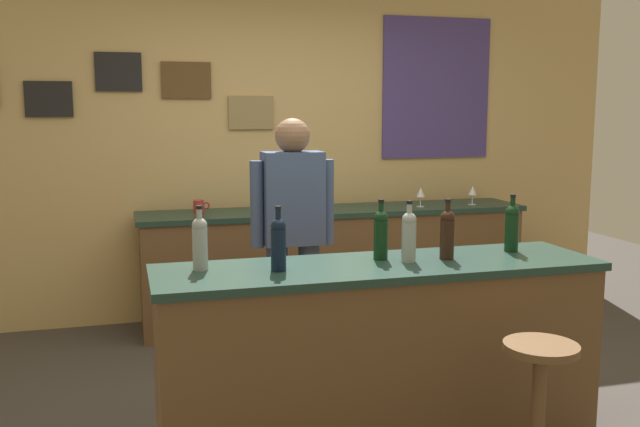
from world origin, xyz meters
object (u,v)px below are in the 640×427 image
bartender (293,231)px  bar_stool (539,393)px  wine_bottle_e (447,232)px  coffee_mug (199,206)px  wine_bottle_a (200,242)px  wine_bottle_f (512,226)px  wine_bottle_b (278,242)px  wine_bottle_c (381,233)px  wine_glass_c (473,191)px  wine_bottle_d (409,235)px  wine_glass_a (269,195)px  wine_glass_b (421,193)px

bartender → bar_stool: bartender is taller
wine_bottle_e → coffee_mug: size_ratio=2.45×
wine_bottle_e → wine_bottle_a: bearing=175.7°
wine_bottle_f → wine_bottle_b: bearing=-175.2°
wine_bottle_b → wine_bottle_c: (0.55, 0.11, 0.00)m
wine_bottle_c → wine_glass_c: 2.41m
wine_bottle_c → wine_bottle_e: (0.33, -0.08, 0.00)m
bar_stool → wine_glass_c: size_ratio=4.39×
wine_bottle_f → wine_glass_c: (0.77, 1.87, -0.05)m
wine_bottle_e → wine_glass_c: 2.29m
wine_bottle_f → bartender: bearing=140.4°
wine_bottle_c → wine_bottle_d: 0.15m
wine_bottle_d → wine_bottle_f: same height
wine_bottle_b → wine_glass_a: bearing=79.4°
coffee_mug → bartender: bearing=-70.0°
wine_bottle_c → wine_glass_c: bearing=51.2°
bartender → wine_bottle_b: size_ratio=5.29×
bar_stool → wine_bottle_a: 1.66m
wine_glass_b → wine_bottle_e: bearing=-110.3°
wine_bottle_a → wine_glass_c: (2.41, 1.87, -0.05)m
bar_stool → wine_glass_a: 2.92m
bartender → bar_stool: bearing=-65.7°
wine_bottle_c → wine_glass_c: (1.51, 1.88, -0.05)m
wine_bottle_c → wine_bottle_f: 0.74m
wine_bottle_c → wine_glass_c: wine_bottle_c is taller
wine_bottle_b → wine_glass_c: 2.86m
wine_bottle_d → coffee_mug: size_ratio=2.45×
bar_stool → wine_glass_a: (-0.60, 2.80, 0.55)m
wine_glass_b → wine_glass_c: bearing=0.1°
wine_bottle_e → wine_bottle_f: bearing=11.5°
wine_bottle_d → wine_glass_c: wine_bottle_d is taller
bar_stool → wine_bottle_c: 1.05m
bartender → wine_glass_b: bearing=38.8°
coffee_mug → wine_glass_c: bearing=-3.9°
wine_bottle_a → wine_bottle_d: 1.02m
wine_bottle_d → wine_glass_c: 2.41m
wine_bottle_e → wine_glass_a: size_ratio=1.97×
wine_bottle_b → coffee_mug: size_ratio=2.45×
wine_bottle_b → wine_glass_b: 2.55m
bartender → wine_bottle_d: (0.37, -0.92, 0.12)m
wine_bottle_b → wine_glass_b: bearing=51.1°
bar_stool → wine_bottle_b: size_ratio=2.22×
wine_bottle_d → wine_glass_c: bearing=54.7°
wine_glass_c → wine_bottle_c: bearing=-128.8°
wine_bottle_d → wine_bottle_f: 0.64m
coffee_mug → wine_bottle_f: bearing=-54.7°
bartender → wine_glass_b: 1.68m
wine_bottle_e → wine_glass_a: 2.19m
wine_bottle_e → wine_glass_c: wine_bottle_e is taller
bartender → wine_bottle_c: 0.87m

